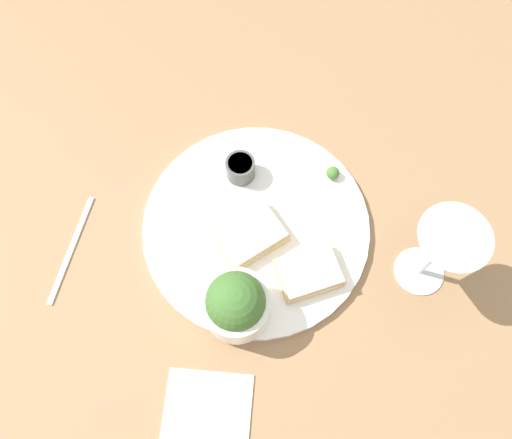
% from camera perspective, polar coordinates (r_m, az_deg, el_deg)
% --- Properties ---
extents(ground_plane, '(4.00, 4.00, 0.00)m').
position_cam_1_polar(ground_plane, '(0.77, 0.00, -0.96)').
color(ground_plane, '#93704C').
extents(dinner_plate, '(0.34, 0.34, 0.01)m').
position_cam_1_polar(dinner_plate, '(0.76, 0.00, -0.77)').
color(dinner_plate, white).
rests_on(dinner_plate, ground_plane).
extents(salad_bowl, '(0.09, 0.09, 0.10)m').
position_cam_1_polar(salad_bowl, '(0.67, -2.31, -9.62)').
color(salad_bowl, white).
rests_on(salad_bowl, dinner_plate).
extents(sauce_ramekin, '(0.05, 0.05, 0.04)m').
position_cam_1_polar(sauce_ramekin, '(0.77, -1.56, 5.99)').
color(sauce_ramekin, '#4C4C4C').
rests_on(sauce_ramekin, dinner_plate).
extents(cheese_toast_near, '(0.11, 0.10, 0.03)m').
position_cam_1_polar(cheese_toast_near, '(0.73, -0.67, -1.76)').
color(cheese_toast_near, '#D1B27F').
rests_on(cheese_toast_near, dinner_plate).
extents(cheese_toast_far, '(0.09, 0.07, 0.03)m').
position_cam_1_polar(cheese_toast_far, '(0.72, 6.07, -6.03)').
color(cheese_toast_far, '#D1B27F').
rests_on(cheese_toast_far, dinner_plate).
extents(wine_glass, '(0.09, 0.09, 0.15)m').
position_cam_1_polar(wine_glass, '(0.69, 20.59, -3.12)').
color(wine_glass, silver).
rests_on(wine_glass, ground_plane).
extents(garnish, '(0.02, 0.02, 0.02)m').
position_cam_1_polar(garnish, '(0.79, 8.77, 5.29)').
color(garnish, '#477533').
rests_on(garnish, dinner_plate).
extents(napkin, '(0.16, 0.18, 0.01)m').
position_cam_1_polar(napkin, '(0.71, -5.82, -22.70)').
color(napkin, white).
rests_on(napkin, ground_plane).
extents(fork, '(0.09, 0.16, 0.01)m').
position_cam_1_polar(fork, '(0.80, -20.38, -3.14)').
color(fork, silver).
rests_on(fork, ground_plane).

